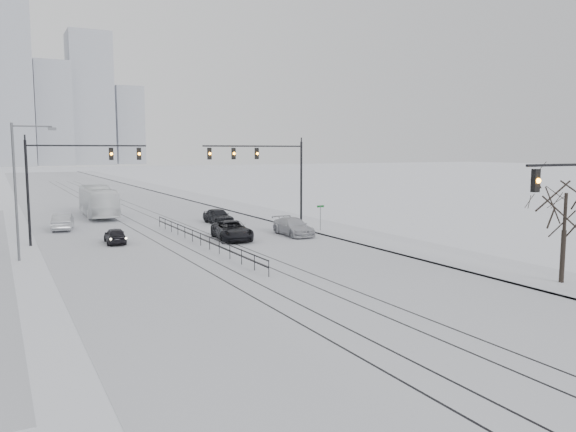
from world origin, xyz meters
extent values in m
plane|color=white|center=(0.00, 0.00, 0.00)|extent=(500.00, 500.00, 0.00)
cube|color=silver|center=(0.00, 60.00, 0.01)|extent=(22.00, 260.00, 0.02)
cube|color=silver|center=(13.50, 60.00, 0.08)|extent=(5.00, 260.00, 0.16)
cube|color=gray|center=(11.05, 60.00, 0.06)|extent=(0.10, 260.00, 0.12)
cube|color=black|center=(-2.60, 40.00, 0.02)|extent=(0.10, 180.00, 0.01)
cube|color=black|center=(-1.20, 40.00, 0.02)|extent=(0.10, 180.00, 0.01)
cube|color=black|center=(1.20, 40.00, 0.02)|extent=(0.10, 180.00, 0.01)
cube|color=black|center=(2.60, 40.00, 0.02)|extent=(0.10, 180.00, 0.01)
cube|color=#A0A4AF|center=(-8.00, 268.00, 36.00)|extent=(22.00, 22.00, 72.00)
cube|color=#A0A4AF|center=(12.00, 276.00, 24.00)|extent=(16.00, 16.00, 48.00)
cube|color=#A0A4AF|center=(30.00, 284.00, 32.00)|extent=(20.00, 20.00, 64.00)
cube|color=#A0A4AF|center=(50.00, 292.00, 20.00)|extent=(14.00, 14.00, 40.00)
cylinder|color=black|center=(9.40, 6.00, 6.60)|extent=(6.00, 0.12, 0.12)
cube|color=black|center=(7.00, 6.00, 5.95)|extent=(0.32, 0.24, 1.00)
sphere|color=orange|center=(7.00, 5.86, 5.95)|extent=(0.22, 0.22, 0.22)
cylinder|color=black|center=(11.50, 35.00, 4.00)|extent=(0.20, 0.20, 8.00)
cylinder|color=black|center=(6.75, 35.00, 7.60)|extent=(9.50, 0.12, 0.12)
cube|color=black|center=(2.60, 35.00, 6.95)|extent=(0.32, 0.24, 1.00)
sphere|color=orange|center=(2.60, 34.86, 6.95)|extent=(0.22, 0.22, 0.22)
cube|color=black|center=(4.80, 35.00, 6.95)|extent=(0.32, 0.24, 1.00)
sphere|color=orange|center=(4.80, 34.86, 6.95)|extent=(0.22, 0.22, 0.22)
cube|color=black|center=(7.00, 35.00, 6.95)|extent=(0.32, 0.24, 1.00)
sphere|color=orange|center=(7.00, 34.86, 6.95)|extent=(0.22, 0.22, 0.22)
cylinder|color=black|center=(-11.50, 36.00, 4.00)|extent=(0.20, 0.20, 8.00)
cylinder|color=black|center=(-7.00, 36.00, 7.60)|extent=(9.00, 0.12, 0.12)
cube|color=black|center=(-3.10, 36.00, 6.95)|extent=(0.32, 0.24, 1.00)
sphere|color=orange|center=(-3.10, 35.86, 6.95)|extent=(0.22, 0.22, 0.22)
cube|color=black|center=(-5.30, 36.00, 6.95)|extent=(0.32, 0.24, 1.00)
sphere|color=orange|center=(-5.30, 35.86, 6.95)|extent=(0.22, 0.22, 0.22)
cylinder|color=#595B60|center=(-12.50, 30.00, 4.50)|extent=(0.16, 0.16, 9.00)
cylinder|color=#595B60|center=(-11.30, 30.00, 8.80)|extent=(2.40, 0.10, 0.10)
cube|color=#595B60|center=(-10.10, 30.00, 8.65)|extent=(0.50, 0.25, 0.18)
cylinder|color=black|center=(13.20, 9.00, 1.50)|extent=(0.26, 0.26, 3.00)
cylinder|color=black|center=(13.20, 9.00, 3.75)|extent=(0.18, 0.18, 2.50)
cube|color=black|center=(0.00, 30.00, 0.95)|extent=(0.06, 24.00, 0.06)
cube|color=black|center=(0.00, 30.00, 0.55)|extent=(0.06, 24.00, 0.06)
cylinder|color=#595B60|center=(11.80, 32.00, 1.20)|extent=(0.06, 0.06, 2.40)
cube|color=#0C4C19|center=(11.80, 32.00, 2.30)|extent=(0.70, 0.04, 0.18)
imported|color=black|center=(-5.58, 34.04, 0.62)|extent=(1.72, 3.74, 1.24)
imported|color=#B8BAC0|center=(-8.38, 43.83, 0.76)|extent=(2.40, 4.81, 1.51)
imported|color=black|center=(3.18, 31.53, 0.76)|extent=(3.24, 5.79, 1.53)
imported|color=#B9BAC1|center=(8.71, 31.34, 0.74)|extent=(2.22, 5.16, 1.48)
imported|color=black|center=(5.75, 41.55, 0.75)|extent=(2.10, 4.54, 1.50)
imported|color=white|center=(-3.80, 53.11, 1.66)|extent=(3.13, 12.01, 3.32)
camera|label=1|loc=(-13.60, -10.45, 7.26)|focal=35.00mm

